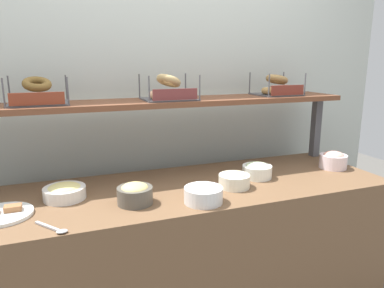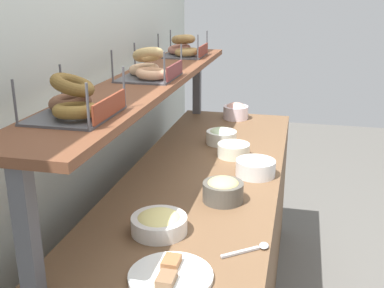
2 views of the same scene
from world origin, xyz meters
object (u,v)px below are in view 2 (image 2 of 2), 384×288
(bowl_egg_salad, at_px, (159,223))
(bagel_basket_everything, at_px, (184,48))
(bagel_basket_plain, at_px, (149,68))
(serving_spoon_near_plate, at_px, (254,248))
(bagel_basket_cinnamon_raisin, at_px, (75,102))
(bowl_cream_cheese, at_px, (256,166))
(bowl_lox_spread, at_px, (236,111))
(bowl_scallion_spread, at_px, (221,136))
(serving_plate_white, at_px, (170,275))
(bowl_potato_salad, at_px, (234,149))
(bowl_hummus, at_px, (223,190))

(bowl_egg_salad, bearing_deg, bagel_basket_everything, 10.24)
(bowl_egg_salad, relative_size, bagel_basket_plain, 0.68)
(serving_spoon_near_plate, bearing_deg, bagel_basket_everything, 22.88)
(bagel_basket_plain, bearing_deg, bagel_basket_everything, 1.66)
(bagel_basket_everything, bearing_deg, bagel_basket_cinnamon_raisin, 179.86)
(bowl_cream_cheese, distance_m, bowl_lox_spread, 0.98)
(bowl_scallion_spread, distance_m, bagel_basket_cinnamon_raisin, 1.23)
(bagel_basket_plain, bearing_deg, serving_plate_white, -158.85)
(bowl_potato_salad, xyz_separation_m, serving_spoon_near_plate, (-0.88, -0.20, -0.04))
(serving_plate_white, relative_size, bagel_basket_cinnamon_raisin, 0.87)
(bowl_scallion_spread, distance_m, serving_plate_white, 1.29)
(serving_plate_white, bearing_deg, bagel_basket_plain, 21.15)
(bowl_potato_salad, relative_size, bagel_basket_plain, 0.56)
(bowl_hummus, xyz_separation_m, bagel_basket_cinnamon_raisin, (-0.39, 0.42, 0.43))
(bowl_egg_salad, distance_m, serving_plate_white, 0.28)
(bowl_cream_cheese, relative_size, serving_plate_white, 0.71)
(serving_plate_white, relative_size, serving_spoon_near_plate, 1.73)
(bowl_scallion_spread, relative_size, serving_spoon_near_plate, 1.13)
(serving_plate_white, xyz_separation_m, serving_spoon_near_plate, (0.21, -0.22, -0.00))
(bowl_hummus, distance_m, bagel_basket_plain, 0.65)
(bowl_potato_salad, bearing_deg, serving_spoon_near_plate, -167.48)
(serving_spoon_near_plate, bearing_deg, bowl_lox_spread, 10.17)
(bagel_basket_cinnamon_raisin, bearing_deg, bagel_basket_plain, -2.06)
(bowl_hummus, distance_m, bagel_basket_everything, 1.17)
(bowl_scallion_spread, xyz_separation_m, bagel_basket_plain, (-0.43, 0.26, 0.43))
(bagel_basket_everything, bearing_deg, bowl_hummus, -157.77)
(bowl_hummus, relative_size, bowl_lox_spread, 1.01)
(bowl_hummus, height_order, bowl_egg_salad, bowl_hummus)
(bowl_egg_salad, distance_m, bagel_basket_cinnamon_raisin, 0.51)
(bowl_egg_salad, relative_size, bowl_lox_spread, 1.22)
(bowl_hummus, height_order, bagel_basket_cinnamon_raisin, bagel_basket_cinnamon_raisin)
(bowl_cream_cheese, bearing_deg, bagel_basket_plain, 91.18)
(bowl_cream_cheese, height_order, bowl_egg_salad, bowl_cream_cheese)
(bowl_egg_salad, bearing_deg, bowl_hummus, -30.04)
(serving_plate_white, bearing_deg, bowl_potato_salad, -1.48)
(bowl_scallion_spread, bearing_deg, bowl_lox_spread, -0.34)
(bowl_lox_spread, relative_size, bagel_basket_plain, 0.56)
(bowl_egg_salad, bearing_deg, bagel_basket_cinnamon_raisin, 109.99)
(bowl_cream_cheese, height_order, serving_plate_white, bowl_cream_cheese)
(bowl_scallion_spread, height_order, bowl_lox_spread, bowl_lox_spread)
(serving_spoon_near_plate, distance_m, bagel_basket_plain, 0.97)
(bowl_hummus, relative_size, bowl_scallion_spread, 0.99)
(bowl_cream_cheese, xyz_separation_m, serving_spoon_near_plate, (-0.65, -0.06, -0.04))
(bowl_potato_salad, bearing_deg, bagel_basket_cinnamon_raisin, 157.47)
(bagel_basket_plain, bearing_deg, serving_spoon_near_plate, -139.10)
(bowl_cream_cheese, distance_m, bowl_scallion_spread, 0.48)
(bowl_potato_salad, xyz_separation_m, bagel_basket_cinnamon_raisin, (-0.92, 0.38, 0.43))
(bowl_lox_spread, distance_m, serving_plate_white, 1.82)
(bowl_egg_salad, relative_size, serving_spoon_near_plate, 1.35)
(bowl_cream_cheese, relative_size, bowl_lox_spread, 1.11)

